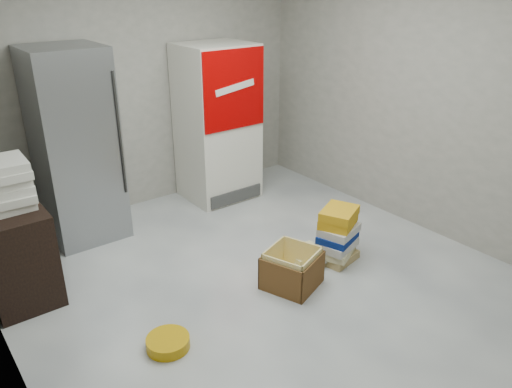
{
  "coord_description": "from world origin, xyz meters",
  "views": [
    {
      "loc": [
        -2.31,
        -2.61,
        2.48
      ],
      "look_at": [
        0.22,
        0.7,
        0.64
      ],
      "focal_mm": 35.0,
      "sensor_mm": 36.0,
      "label": 1
    }
  ],
  "objects": [
    {
      "name": "cardboard_box",
      "position": [
        0.16,
        0.11,
        0.14
      ],
      "size": [
        0.55,
        0.55,
        0.34
      ],
      "rotation": [
        0.0,
        0.0,
        0.36
      ],
      "color": "yellow",
      "rests_on": "ground"
    },
    {
      "name": "room_shell",
      "position": [
        0.0,
        0.0,
        1.8
      ],
      "size": [
        4.04,
        5.04,
        2.82
      ],
      "color": "#A39C92",
      "rests_on": "ground"
    },
    {
      "name": "phonebook_stack_main",
      "position": [
        0.77,
        0.16,
        0.26
      ],
      "size": [
        0.46,
        0.43,
        0.53
      ],
      "rotation": [
        0.0,
        0.0,
        0.32
      ],
      "color": "tan",
      "rests_on": "ground"
    },
    {
      "name": "wood_shelf",
      "position": [
        -1.73,
        1.4,
        0.4
      ],
      "size": [
        0.5,
        0.8,
        0.8
      ],
      "primitive_type": "cube",
      "color": "black",
      "rests_on": "ground"
    },
    {
      "name": "steel_fridge",
      "position": [
        -0.9,
        2.13,
        0.95
      ],
      "size": [
        0.7,
        0.72,
        1.9
      ],
      "color": "#9A9DA2",
      "rests_on": "ground"
    },
    {
      "name": "coke_cooler",
      "position": [
        0.75,
        2.12,
        0.9
      ],
      "size": [
        0.8,
        0.73,
        1.8
      ],
      "color": "silver",
      "rests_on": "ground"
    },
    {
      "name": "bucket_lid",
      "position": [
        -1.08,
        0.05,
        0.04
      ],
      "size": [
        0.4,
        0.4,
        0.08
      ],
      "primitive_type": "cylinder",
      "rotation": [
        0.0,
        0.0,
        -0.34
      ],
      "color": "#BF8D08",
      "rests_on": "ground"
    },
    {
      "name": "phonebook_stack_side",
      "position": [
        0.47,
        0.27,
        0.07
      ],
      "size": [
        0.36,
        0.3,
        0.15
      ],
      "rotation": [
        0.0,
        0.0,
        0.04
      ],
      "color": "beige",
      "rests_on": "ground"
    },
    {
      "name": "ground",
      "position": [
        0.0,
        0.0,
        0.0
      ],
      "size": [
        5.0,
        5.0,
        0.0
      ],
      "primitive_type": "plane",
      "color": "silver",
      "rests_on": "ground"
    },
    {
      "name": "supply_box_stack",
      "position": [
        -1.72,
        1.4,
        0.99
      ],
      "size": [
        0.43,
        0.44,
        0.39
      ],
      "color": "white",
      "rests_on": "wood_shelf"
    }
  ]
}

